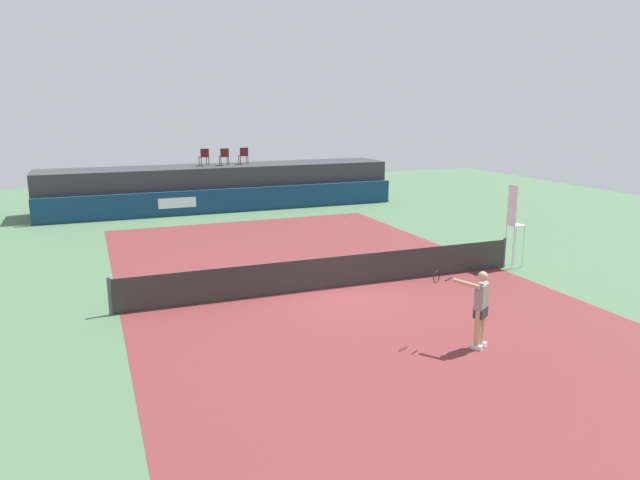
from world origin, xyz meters
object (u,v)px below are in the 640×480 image
(spectator_chair_far_left, at_px, (204,156))
(tennis_player, at_px, (479,307))
(spectator_chair_left, at_px, (224,156))
(spectator_chair_center, at_px, (244,155))
(net_post_near, at_px, (110,296))
(net_post_far, at_px, (504,253))
(tennis_ball, at_px, (345,223))
(umpire_chair, at_px, (514,220))

(spectator_chair_far_left, height_order, tennis_player, spectator_chair_far_left)
(tennis_player, bearing_deg, spectator_chair_left, 93.11)
(spectator_chair_center, xyz_separation_m, net_post_near, (-7.52, -15.37, -2.19))
(net_post_near, xyz_separation_m, tennis_player, (7.55, -5.24, 0.46))
(net_post_far, relative_size, tennis_ball, 14.71)
(umpire_chair, distance_m, tennis_player, 7.37)
(spectator_chair_left, relative_size, net_post_far, 0.89)
(spectator_chair_center, bearing_deg, tennis_player, -89.94)
(spectator_chair_left, relative_size, umpire_chair, 0.32)
(spectator_chair_left, height_order, tennis_player, spectator_chair_left)
(spectator_chair_left, bearing_deg, umpire_chair, -67.56)
(umpire_chair, xyz_separation_m, net_post_near, (-12.69, -0.00, -1.09))
(net_post_far, bearing_deg, spectator_chair_far_left, 114.38)
(tennis_ball, bearing_deg, spectator_chair_far_left, 126.41)
(umpire_chair, bearing_deg, net_post_far, -179.82)
(spectator_chair_left, relative_size, tennis_player, 0.50)
(tennis_ball, bearing_deg, umpire_chair, -75.19)
(spectator_chair_far_left, bearing_deg, tennis_player, -84.15)
(spectator_chair_far_left, height_order, tennis_ball, spectator_chair_far_left)
(spectator_chair_left, distance_m, net_post_far, 16.43)
(spectator_chair_center, height_order, net_post_near, spectator_chair_center)
(spectator_chair_far_left, relative_size, umpire_chair, 0.32)
(spectator_chair_left, distance_m, umpire_chair, 16.43)
(spectator_chair_center, distance_m, tennis_player, 20.68)
(umpire_chair, distance_m, tennis_ball, 9.04)
(spectator_chair_center, relative_size, net_post_far, 0.89)
(umpire_chair, height_order, net_post_far, umpire_chair)
(spectator_chair_far_left, distance_m, spectator_chair_center, 2.09)
(spectator_chair_center, relative_size, net_post_near, 0.89)
(tennis_player, bearing_deg, tennis_ball, 78.28)
(net_post_far, distance_m, tennis_player, 7.16)
(spectator_chair_far_left, xyz_separation_m, umpire_chair, (7.26, -15.37, -1.11))
(net_post_near, relative_size, tennis_ball, 14.71)
(spectator_chair_left, xyz_separation_m, tennis_player, (1.11, -20.39, -1.73))
(tennis_player, bearing_deg, net_post_far, 47.18)
(tennis_player, bearing_deg, net_post_near, 145.24)
(spectator_chair_far_left, distance_m, spectator_chair_left, 1.03)
(spectator_chair_center, distance_m, umpire_chair, 16.25)
(umpire_chair, height_order, tennis_player, umpire_chair)
(spectator_chair_left, distance_m, spectator_chair_center, 1.11)
(spectator_chair_left, xyz_separation_m, net_post_near, (-6.44, -15.15, -2.19))
(spectator_chair_far_left, bearing_deg, spectator_chair_left, -12.28)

